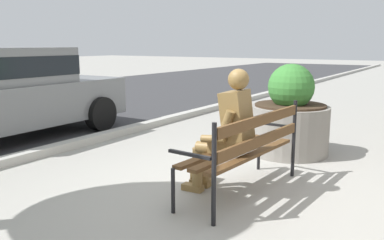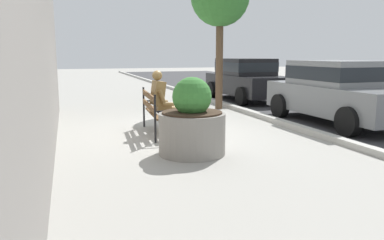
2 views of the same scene
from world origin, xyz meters
TOP-DOWN VIEW (x-y plane):
  - ground_plane at (0.00, 0.00)m, footprint 80.00×80.00m
  - curb_stone at (0.00, 2.90)m, footprint 60.00×0.20m
  - park_bench at (0.08, -0.28)m, footprint 1.83×0.65m
  - bronze_statue_seated at (-0.03, -0.07)m, footprint 0.62×0.79m
  - concrete_planter at (1.96, -0.08)m, footprint 1.15×1.15m
  - parked_car_grey at (0.23, 4.31)m, footprint 4.12×1.97m

SIDE VIEW (x-z plane):
  - ground_plane at x=0.00m, z-range 0.00..0.00m
  - curb_stone at x=0.00m, z-range 0.00..0.12m
  - concrete_planter at x=1.96m, z-range -0.15..1.19m
  - park_bench at x=0.08m, z-range 0.07..1.02m
  - bronze_statue_seated at x=-0.03m, z-range -0.02..1.35m
  - parked_car_grey at x=0.23m, z-range 0.06..1.62m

